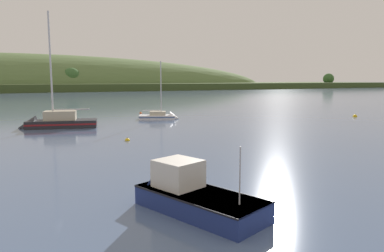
% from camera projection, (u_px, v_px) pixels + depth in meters
% --- Properties ---
extents(far_shoreline_hill, '(447.06, 137.70, 42.48)m').
position_uv_depth(far_shoreline_hill, '(18.00, 89.00, 211.69)').
color(far_shoreline_hill, '#3C4E24').
rests_on(far_shoreline_hill, ground).
extents(sailboat_near_mooring, '(9.78, 4.53, 15.63)m').
position_uv_depth(sailboat_near_mooring, '(54.00, 125.00, 45.03)').
color(sailboat_near_mooring, '#232328').
rests_on(sailboat_near_mooring, ground).
extents(sailboat_midwater_white, '(6.41, 3.95, 9.70)m').
position_uv_depth(sailboat_midwater_white, '(162.00, 117.00, 54.88)').
color(sailboat_midwater_white, white).
rests_on(sailboat_midwater_white, ground).
extents(fishing_boat_moored, '(4.99, 7.11, 4.21)m').
position_uv_depth(fishing_boat_moored, '(189.00, 199.00, 16.76)').
color(fishing_boat_moored, navy).
rests_on(fishing_boat_moored, ground).
extents(mooring_buoy_foreground, '(0.72, 0.72, 0.80)m').
position_uv_depth(mooring_buoy_foreground, '(355.00, 117.00, 58.57)').
color(mooring_buoy_foreground, yellow).
rests_on(mooring_buoy_foreground, ground).
extents(mooring_buoy_midchannel, '(0.50, 0.50, 0.58)m').
position_uv_depth(mooring_buoy_midchannel, '(141.00, 113.00, 64.32)').
color(mooring_buoy_midchannel, '#EA5B19').
rests_on(mooring_buoy_midchannel, ground).
extents(mooring_buoy_off_fishing_boat, '(0.50, 0.50, 0.58)m').
position_uv_depth(mooring_buoy_off_fishing_boat, '(127.00, 141.00, 35.65)').
color(mooring_buoy_off_fishing_boat, yellow).
rests_on(mooring_buoy_off_fishing_boat, ground).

